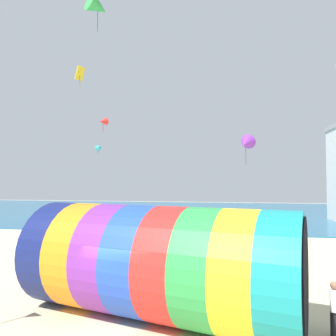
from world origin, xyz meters
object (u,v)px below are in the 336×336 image
kite_red_delta (103,121)px  bystander_near_water (45,228)px  kite_cyan_parafoil (98,148)px  giant_inflatable_tube (158,262)px  bystander_mid_beach (276,242)px  kite_green_delta (98,7)px  kite_yellow_diamond (80,74)px  kite_handler (335,310)px  kite_purple_delta (246,144)px

kite_red_delta → bystander_near_water: 9.79m
kite_red_delta → kite_cyan_parafoil: kite_red_delta is taller
kite_red_delta → giant_inflatable_tube: bearing=-59.2°
kite_cyan_parafoil → kite_red_delta: bearing=-63.9°
bystander_near_water → bystander_mid_beach: 16.50m
kite_cyan_parafoil → kite_green_delta: bearing=-69.1°
bystander_mid_beach → kite_yellow_diamond: bearing=-164.4°
kite_handler → kite_green_delta: bearing=142.9°
kite_purple_delta → bystander_near_water: (-14.77, -0.23, -6.13)m
kite_handler → bystander_mid_beach: size_ratio=0.91×
kite_yellow_diamond → kite_red_delta: kite_yellow_diamond is taller
kite_red_delta → bystander_near_water: bearing=151.3°
kite_green_delta → kite_red_delta: size_ratio=2.30×
giant_inflatable_tube → kite_purple_delta: 13.99m
kite_purple_delta → kite_yellow_diamond: kite_yellow_diamond is taller
kite_green_delta → kite_cyan_parafoil: size_ratio=1.69×
kite_green_delta → bystander_near_water: bearing=140.6°
kite_purple_delta → bystander_mid_beach: size_ratio=1.21×
kite_red_delta → kite_purple_delta: bearing=20.1°
kite_handler → kite_cyan_parafoil: kite_cyan_parafoil is taller
giant_inflatable_tube → kite_red_delta: kite_red_delta is taller
kite_green_delta → bystander_near_water: 15.84m
kite_handler → bystander_mid_beach: bystander_mid_beach is taller
kite_yellow_diamond → bystander_near_water: 12.37m
kite_purple_delta → kite_green_delta: 12.77m
kite_handler → kite_red_delta: (-10.66, 9.65, 7.46)m
bystander_near_water → bystander_mid_beach: size_ratio=1.02×
kite_handler → kite_red_delta: size_ratio=1.66×
kite_purple_delta → bystander_near_water: 15.99m
kite_handler → kite_red_delta: bearing=137.8°
kite_purple_delta → kite_red_delta: (-9.09, -3.33, 1.22)m
kite_yellow_diamond → bystander_near_water: kite_yellow_diamond is taller
kite_handler → kite_yellow_diamond: size_ratio=1.24×
kite_yellow_diamond → kite_cyan_parafoil: (-1.35, 6.16, -3.56)m
kite_cyan_parafoil → bystander_near_water: (-3.95, -0.41, -6.02)m
kite_purple_delta → kite_red_delta: kite_red_delta is taller
kite_green_delta → bystander_near_water: size_ratio=1.25×
kite_purple_delta → kite_cyan_parafoil: 10.82m
kite_yellow_diamond → bystander_near_water: (-5.30, 5.75, -9.58)m
kite_handler → kite_yellow_diamond: 16.26m
kite_handler → bystander_mid_beach: 10.07m
kite_red_delta → kite_green_delta: bearing=-80.5°
kite_cyan_parafoil → bystander_near_water: kite_cyan_parafoil is taller
kite_green_delta → kite_purple_delta: bearing=30.3°
bystander_near_water → kite_cyan_parafoil: bearing=5.9°
kite_handler → bystander_near_water: bearing=142.0°
kite_handler → kite_cyan_parafoil: (-12.38, 13.15, 6.13)m
kite_cyan_parafoil → kite_handler: bearing=-46.7°
bystander_mid_beach → kite_red_delta: bearing=-177.7°
giant_inflatable_tube → kite_yellow_diamond: kite_yellow_diamond is taller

